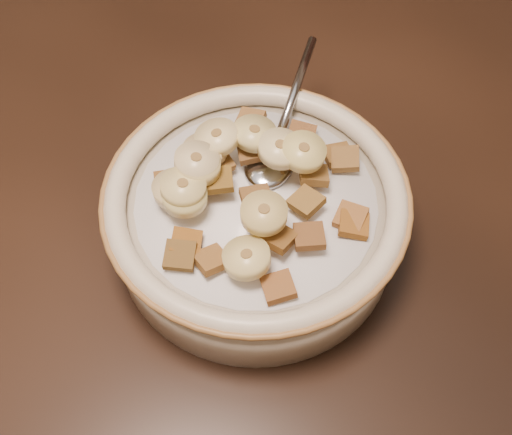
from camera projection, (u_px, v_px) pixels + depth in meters
The scene contains 42 objects.
floor at pixel (209, 430), 1.20m from camera, with size 4.00×4.50×0.10m, color #422816.
table at pixel (154, 172), 0.56m from camera, with size 1.40×0.90×0.04m, color black.
cereal_bowl at pixel (256, 221), 0.48m from camera, with size 0.21×0.21×0.05m, color beige.
milk at pixel (256, 202), 0.46m from camera, with size 0.17×0.17×0.00m, color white.
spoon at pixel (270, 163), 0.47m from camera, with size 0.04×0.05×0.01m, color #91969D.
cereal_square_0 at pixel (279, 237), 0.42m from camera, with size 0.02×0.02×0.01m, color brown.
cereal_square_1 at pixel (195, 180), 0.45m from camera, with size 0.02×0.02×0.01m, color brown.
cereal_square_2 at pixel (211, 260), 0.42m from camera, with size 0.02×0.02×0.01m, color #956133.
cereal_square_3 at pixel (250, 121), 0.49m from camera, with size 0.02×0.02×0.01m, color brown.
cereal_square_4 at pixel (169, 182), 0.45m from camera, with size 0.02×0.02×0.01m, color brown.
cereal_square_5 at pixel (287, 154), 0.46m from camera, with size 0.02×0.02×0.01m, color brown.
cereal_square_6 at pixel (251, 150), 0.46m from camera, with size 0.02×0.02×0.01m, color brown.
cereal_square_7 at pixel (309, 236), 0.42m from camera, with size 0.02×0.02×0.01m, color brown.
cereal_square_8 at pixel (197, 156), 0.47m from camera, with size 0.02×0.02×0.01m, color brown.
cereal_square_9 at pixel (351, 217), 0.44m from camera, with size 0.02×0.02×0.01m, color #956131.
cereal_square_10 at pixel (354, 225), 0.44m from camera, with size 0.02×0.02×0.01m, color brown.
cereal_square_11 at pixel (302, 133), 0.48m from camera, with size 0.02×0.02×0.01m, color brown.
cereal_square_12 at pixel (306, 202), 0.44m from camera, with size 0.02×0.02×0.01m, color brown.
cereal_square_13 at pixel (314, 175), 0.45m from camera, with size 0.02×0.02×0.01m, color brown.
cereal_square_14 at pixel (218, 180), 0.44m from camera, with size 0.02×0.02×0.01m, color brown.
cereal_square_15 at pixel (257, 199), 0.43m from camera, with size 0.02×0.02×0.01m, color brown.
cereal_square_16 at pixel (186, 243), 0.43m from camera, with size 0.02×0.02×0.01m, color #9B631F.
cereal_square_17 at pixel (249, 255), 0.42m from camera, with size 0.02×0.02×0.01m, color brown.
cereal_square_18 at pixel (278, 287), 0.41m from camera, with size 0.02×0.02×0.01m, color brown.
cereal_square_19 at pixel (180, 255), 0.42m from camera, with size 0.02×0.02×0.01m, color brown.
cereal_square_20 at pixel (205, 165), 0.46m from camera, with size 0.02×0.02×0.01m, color brown.
cereal_square_21 at pixel (338, 155), 0.47m from camera, with size 0.02×0.02×0.01m, color brown.
cereal_square_22 at pixel (178, 196), 0.45m from camera, with size 0.02×0.02×0.01m, color brown.
cereal_square_23 at pixel (217, 162), 0.46m from camera, with size 0.02×0.02×0.01m, color brown.
cereal_square_24 at pixel (345, 159), 0.47m from camera, with size 0.02×0.02×0.01m, color olive.
banana_slice_0 at pixel (247, 258), 0.41m from camera, with size 0.03×0.03×0.01m, color beige.
banana_slice_1 at pixel (264, 213), 0.41m from camera, with size 0.03×0.03×0.01m, color #E3D376.
banana_slice_2 at pixel (217, 138), 0.45m from camera, with size 0.03×0.03×0.01m, color #FFECAA.
banana_slice_3 at pixel (185, 196), 0.43m from camera, with size 0.03×0.03×0.01m, color #C9BC70.
banana_slice_4 at pixel (198, 166), 0.44m from camera, with size 0.03×0.03×0.01m, color #EAD587.
banana_slice_5 at pixel (183, 187), 0.43m from camera, with size 0.03×0.03×0.01m, color #F8E798.
banana_slice_6 at pixel (175, 188), 0.44m from camera, with size 0.03×0.03×0.01m, color #E3CF80.
banana_slice_7 at pixel (255, 133), 0.46m from camera, with size 0.03×0.03×0.01m, color beige.
banana_slice_8 at pixel (304, 152), 0.44m from camera, with size 0.03×0.03×0.01m, color #E3D77D.
banana_slice_9 at pixel (205, 150), 0.45m from camera, with size 0.03×0.03×0.01m, color beige.
banana_slice_10 at pixel (280, 149), 0.44m from camera, with size 0.03×0.03×0.01m, color #F1E89A.
banana_slice_11 at pixel (197, 162), 0.44m from camera, with size 0.03×0.03×0.01m, color beige.
Camera 1 is at (0.28, -0.22, 1.17)m, focal length 45.00 mm.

